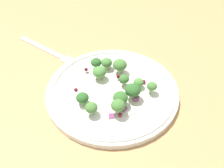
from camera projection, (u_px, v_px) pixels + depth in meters
The scene contains 27 objects.
ground_plane at pixel (110, 96), 54.16cm from camera, with size 180.00×180.00×2.00cm, color tan.
plate at pixel (112, 91), 52.59cm from camera, with size 26.72×26.72×1.70cm.
dressing_pool at pixel (112, 89), 52.29cm from camera, with size 15.50×15.50×0.20cm, color white.
broccoli_floret_0 at pixel (120, 65), 54.43cm from camera, with size 2.98×2.98×3.01cm.
broccoli_floret_1 at pixel (124, 79), 51.74cm from camera, with size 2.05×2.05×2.07cm.
broccoli_floret_2 at pixel (107, 63), 55.73cm from camera, with size 2.43×2.43×2.46cm.
broccoli_floret_3 at pixel (82, 98), 48.41cm from camera, with size 2.41×2.41×2.44cm.
broccoli_floret_4 at pixel (120, 98), 47.71cm from camera, with size 2.80×2.80×2.83cm.
broccoli_floret_5 at pixel (139, 82), 51.71cm from camera, with size 2.02×2.02×2.04cm.
broccoli_floret_6 at pixel (118, 106), 46.17cm from camera, with size 2.60×2.60×2.63cm.
broccoli_floret_7 at pixel (152, 86), 50.47cm from camera, with size 2.03×2.03×2.06cm.
broccoli_floret_8 at pixel (99, 72), 53.25cm from camera, with size 2.81×2.81×2.85cm.
broccoli_floret_9 at pixel (91, 108), 46.43cm from camera, with size 2.28×2.28×2.31cm.
broccoli_floret_10 at pixel (96, 63), 55.94cm from camera, with size 2.33×2.33×2.36cm.
broccoli_floret_11 at pixel (133, 90), 48.78cm from camera, with size 2.98×2.98×3.02cm.
cranberry_0 at pixel (86, 69), 55.37cm from camera, with size 0.81×0.81×0.81cm, color maroon.
cranberry_1 at pixel (114, 107), 48.23cm from camera, with size 0.92×0.92×0.92cm, color #4C0A14.
cranberry_2 at pixel (118, 77), 53.76cm from camera, with size 0.74×0.74×0.74cm, color #4C0A14.
cranberry_3 at pixel (125, 78), 54.02cm from camera, with size 0.96×0.96×0.96cm, color maroon.
cranberry_4 at pixel (144, 82), 53.11cm from camera, with size 0.86×0.86×0.86cm, color maroon.
cranberry_5 at pixel (120, 115), 46.62cm from camera, with size 0.73×0.73×0.73cm, color maroon.
cranberry_6 at pixel (76, 90), 51.72cm from camera, with size 0.77×0.77×0.77cm, color maroon.
onion_bit_0 at pixel (135, 99), 49.39cm from camera, with size 1.15×1.08×0.47cm, color #934C84.
onion_bit_1 at pixel (124, 108), 48.00cm from camera, with size 0.93×0.99×0.46cm, color #843D75.
onion_bit_2 at pixel (112, 116), 47.07cm from camera, with size 1.05×1.07×0.35cm, color #843D75.
onion_bit_3 at pixel (123, 81), 53.43cm from camera, with size 0.90×1.21×0.41cm, color #843D75.
fork at pixel (50, 51), 63.37cm from camera, with size 18.61×2.42×0.50cm.
Camera 1 is at (-22.10, 30.44, 38.03)cm, focal length 41.67 mm.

